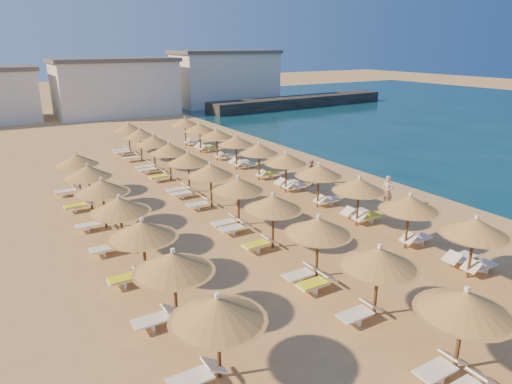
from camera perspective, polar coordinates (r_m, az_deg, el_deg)
ground at (r=23.18m, az=8.05°, el=-5.15°), size 220.00×220.00×0.00m
jetty at (r=70.02m, az=5.49°, el=11.18°), size 30.18×5.67×1.50m
hotel_blocks at (r=65.65m, az=-16.28°, el=12.70°), size 49.72×10.53×8.10m
parasol_row_east at (r=27.35m, az=5.75°, el=3.39°), size 2.77×38.55×2.71m
parasol_row_west at (r=24.67m, az=-4.06°, el=1.81°), size 2.77×38.55×2.71m
parasol_row_inland at (r=21.20m, az=-16.68°, el=-1.69°), size 2.77×22.29×2.71m
loungers at (r=25.34m, az=-1.37°, el=-2.07°), size 14.31×36.44×0.66m
beachgoer_a at (r=27.39m, az=16.10°, el=0.06°), size 0.68×0.80×1.86m
beachgoer_b at (r=30.75m, az=6.85°, el=2.44°), size 0.67×0.85×1.69m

